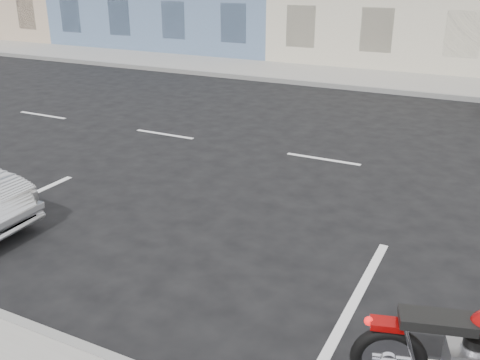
# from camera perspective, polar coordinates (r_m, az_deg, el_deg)

# --- Properties ---
(ground) EXTENTS (120.00, 120.00, 0.00)m
(ground) POSITION_cam_1_polar(r_m,az_deg,el_deg) (10.96, 18.80, 0.54)
(ground) COLOR black
(ground) RESTS_ON ground
(sidewalk_far) EXTENTS (80.00, 3.40, 0.15)m
(sidewalk_far) POSITION_cam_1_polar(r_m,az_deg,el_deg) (20.26, 8.69, 11.00)
(sidewalk_far) COLOR gray
(sidewalk_far) RESTS_ON ground
(curb_far) EXTENTS (80.00, 0.12, 0.16)m
(curb_far) POSITION_cam_1_polar(r_m,az_deg,el_deg) (18.68, 6.99, 10.21)
(curb_far) COLOR gray
(curb_far) RESTS_ON ground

